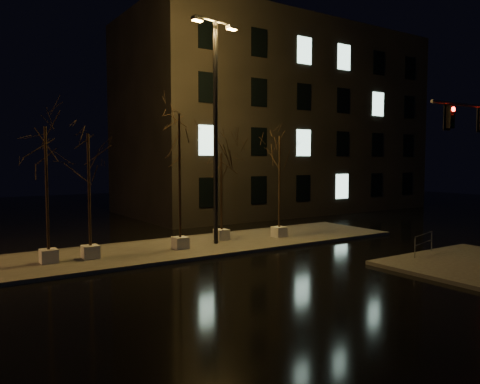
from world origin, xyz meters
TOP-DOWN VIEW (x-y plane):
  - ground at (0.00, 0.00)m, footprint 90.00×90.00m
  - median at (0.00, 6.00)m, footprint 22.00×5.00m
  - sidewalk_corner at (7.50, -3.50)m, footprint 7.00×5.00m
  - building at (14.00, 18.00)m, footprint 25.00×12.00m
  - tree_0 at (-6.89, 5.80)m, footprint 1.80×1.80m
  - tree_1 at (-5.25, 5.72)m, footprint 1.80×1.80m
  - tree_2 at (-1.16, 5.56)m, footprint 1.80×1.80m
  - tree_3 at (1.68, 6.52)m, footprint 1.80×1.80m
  - tree_4 at (4.73, 5.62)m, footprint 1.80×1.80m
  - streetlight_main at (0.93, 5.83)m, footprint 2.70×0.74m
  - guard_rail_a at (7.14, -1.50)m, footprint 2.03×0.60m

SIDE VIEW (x-z plane):
  - ground at x=0.00m, z-range 0.00..0.00m
  - median at x=0.00m, z-range 0.00..0.15m
  - sidewalk_corner at x=7.50m, z-range 0.00..0.15m
  - guard_rail_a at x=7.14m, z-range 0.29..1.20m
  - tree_3 at x=1.68m, z-range 1.33..5.90m
  - tree_1 at x=-5.25m, z-range 1.54..6.89m
  - tree_4 at x=4.73m, z-range 1.58..7.10m
  - tree_0 at x=-6.89m, z-range 1.60..7.18m
  - tree_2 at x=-1.16m, z-range 1.80..8.18m
  - streetlight_main at x=0.93m, z-range 0.98..11.80m
  - building at x=14.00m, z-range 0.00..15.00m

